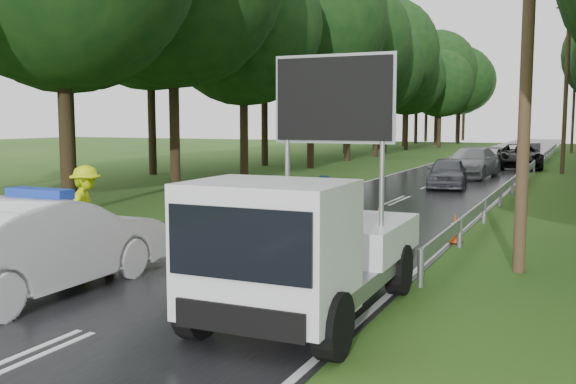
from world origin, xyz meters
The scene contains 21 objects.
ground centered at (0.00, 0.00, 0.00)m, with size 160.00×160.00×0.00m, color #204A15.
road centered at (0.00, 30.00, 0.01)m, with size 7.00×140.00×0.02m, color black.
guardrail centered at (3.70, 29.67, 0.55)m, with size 0.12×60.06×0.70m.
utility_pole_near centered at (5.20, 2.00, 5.06)m, with size 1.40×0.24×10.00m.
utility_pole_mid centered at (5.20, 28.00, 5.06)m, with size 1.40×0.24×10.00m.
utility_pole_far centered at (5.20, 54.00, 5.06)m, with size 1.40×0.24×10.00m.
police_sedan centered at (-2.18, -3.15, 0.84)m, with size 1.78×5.07×1.84m.
work_truck centered at (2.51, -2.57, 1.09)m, with size 2.35×5.10×4.03m.
barrier centered at (-0.21, 1.13, 0.82)m, with size 2.63×0.32×1.09m.
officer centered at (0.17, 2.39, 0.80)m, with size 0.59×0.39×1.61m, color #E2B90C.
civilian centered at (0.83, 2.58, 0.86)m, with size 0.83×0.65×1.72m, color #173898.
bystander_left centered at (-4.03, 0.00, 0.99)m, with size 1.28×0.74×1.98m, color #C9E60C.
queue_car_first centered at (0.80, 17.47, 0.69)m, with size 1.64×4.08×1.39m, color #404148.
queue_car_second centered at (0.90, 23.47, 0.79)m, with size 2.21×5.45×1.58m, color #A0A1A7.
queue_car_third centered at (2.60, 31.10, 0.78)m, with size 2.59×5.62×1.56m, color black.
queue_car_fourth centered at (2.60, 40.55, 0.64)m, with size 1.36×3.91×1.29m, color #3A3D41.
cone_near_left centered at (-2.50, -1.07, 0.32)m, with size 0.32×0.32×0.67m.
cone_center centered at (0.50, 0.00, 0.37)m, with size 0.36×0.36×0.77m.
cone_far centered at (1.40, 5.00, 0.34)m, with size 0.34×0.34×0.71m.
cone_left_mid centered at (-3.25, 0.95, 0.32)m, with size 0.31×0.31×0.65m.
cone_right centered at (3.50, 4.50, 0.36)m, with size 0.35×0.35×0.74m.
Camera 1 is at (6.28, -11.27, 2.99)m, focal length 40.00 mm.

